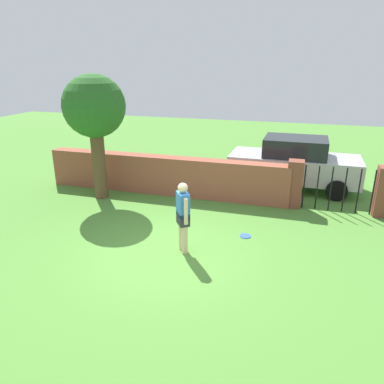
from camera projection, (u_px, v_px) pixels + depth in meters
name	position (u px, v px, depth m)	size (l,w,h in m)	color
ground_plane	(168.00, 252.00, 8.24)	(40.00, 40.00, 0.00)	#4C8433
brick_wall	(164.00, 175.00, 11.77)	(7.93, 0.50, 1.22)	brown
tree	(94.00, 109.00, 10.70)	(1.85, 1.85, 3.76)	brown
person	(183.00, 214.00, 8.02)	(0.38, 0.46, 1.62)	beige
fence_gate	(338.00, 188.00, 10.32)	(2.81, 0.44, 1.40)	brown
car	(294.00, 163.00, 12.21)	(4.23, 1.97, 1.72)	#B7B7BC
frisbee_blue	(245.00, 236.00, 8.99)	(0.27, 0.27, 0.02)	blue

